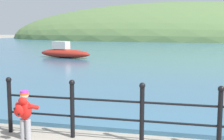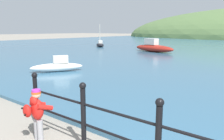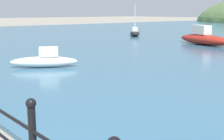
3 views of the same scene
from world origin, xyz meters
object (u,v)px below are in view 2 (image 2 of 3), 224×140
at_px(boat_green_fishing, 100,44).
at_px(boat_twin_mast, 57,66).
at_px(child_in_coat, 36,110).
at_px(boat_mid_harbor, 154,47).

height_order(boat_green_fishing, boat_twin_mast, boat_green_fishing).
height_order(child_in_coat, boat_green_fishing, boat_green_fishing).
bearing_deg(boat_mid_harbor, boat_green_fishing, 167.21).
bearing_deg(boat_green_fishing, boat_twin_mast, -56.69).
bearing_deg(boat_mid_harbor, child_in_coat, -70.32).
xyz_separation_m(child_in_coat, boat_green_fishing, (-13.79, 17.86, -0.25)).
height_order(boat_twin_mast, boat_mid_harbor, boat_mid_harbor).
height_order(child_in_coat, boat_twin_mast, child_in_coat).
bearing_deg(child_in_coat, boat_twin_mast, 138.24).
bearing_deg(boat_green_fishing, child_in_coat, -52.33).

